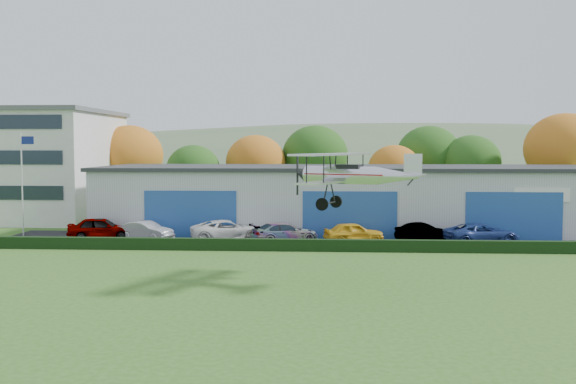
# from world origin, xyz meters

# --- Properties ---
(ground) EXTENTS (300.00, 300.00, 0.00)m
(ground) POSITION_xyz_m (0.00, 0.00, 0.00)
(ground) COLOR #375E1D
(ground) RESTS_ON ground
(apron) EXTENTS (48.00, 9.00, 0.05)m
(apron) POSITION_xyz_m (3.00, 21.00, 0.03)
(apron) COLOR black
(apron) RESTS_ON ground
(hedge) EXTENTS (46.00, 0.60, 0.80)m
(hedge) POSITION_xyz_m (3.00, 16.20, 0.40)
(hedge) COLOR black
(hedge) RESTS_ON ground
(hangar) EXTENTS (40.60, 12.60, 5.30)m
(hangar) POSITION_xyz_m (5.00, 27.98, 2.66)
(hangar) COLOR #B2B7BC
(hangar) RESTS_ON ground
(office_block) EXTENTS (20.60, 15.60, 10.40)m
(office_block) POSITION_xyz_m (-28.00, 35.00, 5.21)
(office_block) COLOR silver
(office_block) RESTS_ON ground
(flagpole) EXTENTS (1.05, 0.10, 8.00)m
(flagpole) POSITION_xyz_m (-19.88, 22.00, 4.78)
(flagpole) COLOR silver
(flagpole) RESTS_ON ground
(tree_belt) EXTENTS (75.70, 13.22, 10.12)m
(tree_belt) POSITION_xyz_m (0.85, 40.62, 5.61)
(tree_belt) COLOR #3D2614
(tree_belt) RESTS_ON ground
(distant_hills) EXTENTS (430.00, 196.00, 56.00)m
(distant_hills) POSITION_xyz_m (-4.38, 140.00, -13.05)
(distant_hills) COLOR #4C6642
(distant_hills) RESTS_ON ground
(car_0) EXTENTS (5.08, 2.85, 1.63)m
(car_0) POSITION_xyz_m (-13.46, 20.72, 0.87)
(car_0) COLOR gray
(car_0) RESTS_ON apron
(car_1) EXTENTS (4.48, 3.02, 1.40)m
(car_1) POSITION_xyz_m (-9.98, 20.34, 0.75)
(car_1) COLOR silver
(car_1) RESTS_ON apron
(car_2) EXTENTS (5.92, 4.10, 1.50)m
(car_2) POSITION_xyz_m (-3.96, 20.57, 0.80)
(car_2) COLOR silver
(car_2) RESTS_ON apron
(car_3) EXTENTS (5.28, 3.76, 1.42)m
(car_3) POSITION_xyz_m (0.29, 19.83, 0.76)
(car_3) COLOR gray
(car_3) RESTS_ON apron
(car_4) EXTENTS (4.58, 2.74, 1.46)m
(car_4) POSITION_xyz_m (5.24, 20.05, 0.78)
(car_4) COLOR gold
(car_4) RESTS_ON apron
(car_5) EXTENTS (4.21, 1.60, 1.37)m
(car_5) POSITION_xyz_m (10.29, 20.52, 0.74)
(car_5) COLOR gray
(car_5) RESTS_ON apron
(car_6) EXTENTS (5.79, 3.85, 1.48)m
(car_6) POSITION_xyz_m (14.20, 19.81, 0.79)
(car_6) COLOR navy
(car_6) RESTS_ON apron
(biplane) EXTENTS (6.79, 7.46, 2.85)m
(biplane) POSITION_xyz_m (4.54, 5.80, 5.58)
(biplane) COLOR silver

